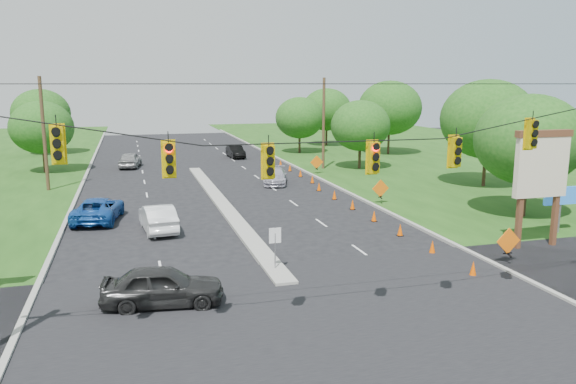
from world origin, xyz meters
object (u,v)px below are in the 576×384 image
object	(u,v)px
pylon_sign	(544,171)
black_sedan	(163,286)
white_sedan	(158,218)
blue_pickup	(98,209)

from	to	relation	value
pylon_sign	black_sedan	xyz separation A→B (m)	(-19.46, -2.86, -3.21)
white_sedan	black_sedan	bearing A→B (deg)	82.00
pylon_sign	black_sedan	distance (m)	19.93
blue_pickup	pylon_sign	bearing A→B (deg)	161.28
black_sedan	blue_pickup	distance (m)	15.26
pylon_sign	blue_pickup	distance (m)	25.73
white_sedan	blue_pickup	xyz separation A→B (m)	(-3.44, 3.46, -0.03)
pylon_sign	white_sedan	world-z (taller)	pylon_sign
pylon_sign	black_sedan	size ratio (longest dim) A/B	1.33
black_sedan	white_sedan	size ratio (longest dim) A/B	0.97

